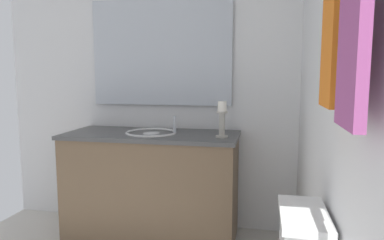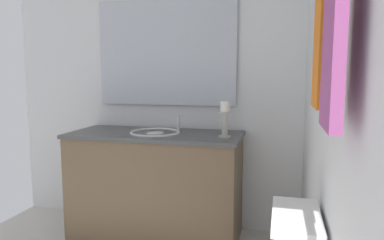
% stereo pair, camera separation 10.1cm
% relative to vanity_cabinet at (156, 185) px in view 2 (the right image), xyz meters
% --- Properties ---
extents(wall_back, '(2.55, 0.04, 2.45)m').
position_rel_vanity_cabinet_xyz_m(wall_back, '(0.95, 1.16, 0.80)').
color(wall_back, white).
rests_on(wall_back, ground).
extents(wall_left, '(0.04, 2.58, 2.45)m').
position_rel_vanity_cabinet_xyz_m(wall_left, '(-0.33, -0.13, 0.80)').
color(wall_left, white).
rests_on(wall_left, ground).
extents(vanity_cabinet, '(0.58, 1.37, 0.85)m').
position_rel_vanity_cabinet_xyz_m(vanity_cabinet, '(0.00, 0.00, 0.00)').
color(vanity_cabinet, brown).
rests_on(vanity_cabinet, ground).
extents(sink_basin, '(0.40, 0.40, 0.24)m').
position_rel_vanity_cabinet_xyz_m(sink_basin, '(0.00, 0.00, 0.39)').
color(sink_basin, white).
rests_on(sink_basin, vanity_cabinet).
extents(mirror, '(0.02, 1.20, 0.88)m').
position_rel_vanity_cabinet_xyz_m(mirror, '(-0.28, 0.00, 1.06)').
color(mirror, silver).
extents(candle_holder_tall, '(0.09, 0.09, 0.26)m').
position_rel_vanity_cabinet_xyz_m(candle_holder_tall, '(0.07, 0.56, 0.56)').
color(candle_holder_tall, '#B7B2A5').
rests_on(candle_holder_tall, vanity_cabinet).
extents(towel_near_vanity, '(0.23, 0.03, 0.40)m').
position_rel_vanity_cabinet_xyz_m(towel_near_vanity, '(1.29, 1.08, 0.96)').
color(towel_near_vanity, orange).
rests_on(towel_near_vanity, towel_bar).
extents(towel_center, '(0.23, 0.03, 0.43)m').
position_rel_vanity_cabinet_xyz_m(towel_center, '(1.61, 1.08, 0.95)').
color(towel_center, '#A54C8C').
rests_on(towel_center, towel_bar).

